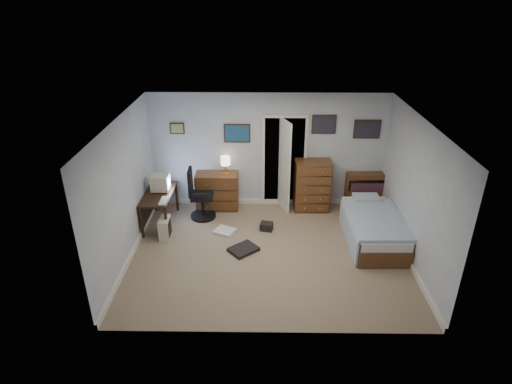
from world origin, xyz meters
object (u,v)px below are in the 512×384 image
(low_dresser, at_px, (217,191))
(tall_dresser, at_px, (312,186))
(office_chair, at_px, (199,199))
(computer_desk, at_px, (155,200))
(bed, at_px, (373,228))

(low_dresser, relative_size, tall_dresser, 0.81)
(office_chair, bearing_deg, computer_desk, -165.80)
(tall_dresser, bearing_deg, office_chair, -173.17)
(low_dresser, bearing_deg, tall_dresser, -0.54)
(computer_desk, xyz_separation_m, tall_dresser, (3.24, 0.68, 0.03))
(computer_desk, relative_size, bed, 0.64)
(low_dresser, xyz_separation_m, tall_dresser, (2.05, -0.02, 0.15))
(computer_desk, distance_m, low_dresser, 1.39)
(computer_desk, distance_m, bed, 4.32)
(office_chair, bearing_deg, low_dresser, 50.21)
(computer_desk, distance_m, office_chair, 0.90)
(computer_desk, bearing_deg, tall_dresser, 11.94)
(tall_dresser, bearing_deg, bed, -54.67)
(computer_desk, relative_size, low_dresser, 1.31)
(office_chair, relative_size, tall_dresser, 0.98)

